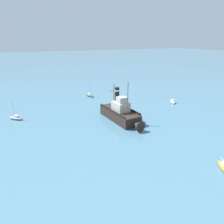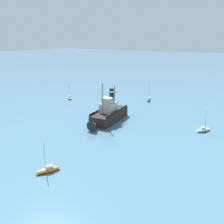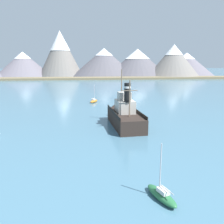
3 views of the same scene
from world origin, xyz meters
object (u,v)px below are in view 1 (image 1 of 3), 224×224
Objects in this scene: sailboat_grey at (16,118)px; old_tugboat at (121,113)px; sailboat_white at (173,101)px; sailboat_orange at (224,167)px; sailboat_green at (90,95)px.

old_tugboat is at bearing 153.69° from sailboat_grey.
sailboat_white is at bearing 172.53° from sailboat_grey.
sailboat_green is at bearing -84.26° from sailboat_orange.
sailboat_orange is at bearing 61.50° from sailboat_white.
old_tugboat reaches higher than sailboat_white.
sailboat_grey and sailboat_white have the same top height.
old_tugboat is 22.03m from sailboat_white.
sailboat_green is at bearing -152.99° from sailboat_grey.
old_tugboat reaches higher than sailboat_green.
sailboat_green is (-23.44, -11.95, 0.00)m from sailboat_grey.
sailboat_white is at bearing -118.50° from sailboat_orange.
old_tugboat is at bearing -78.21° from sailboat_orange.
sailboat_grey is at bearing 27.01° from sailboat_green.
old_tugboat is at bearing 89.34° from sailboat_green.
sailboat_orange is at bearing 95.74° from sailboat_green.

